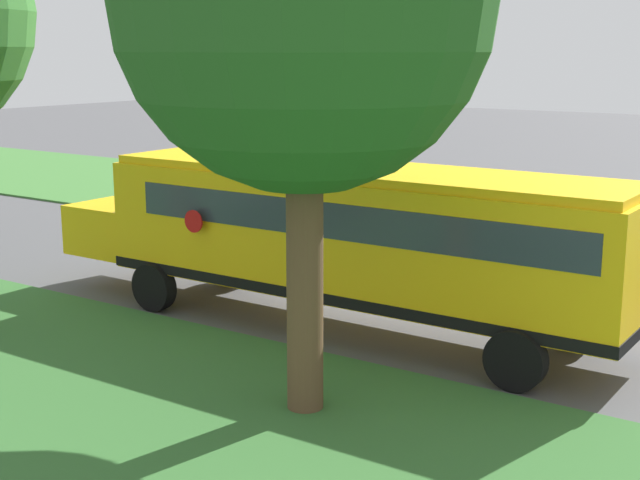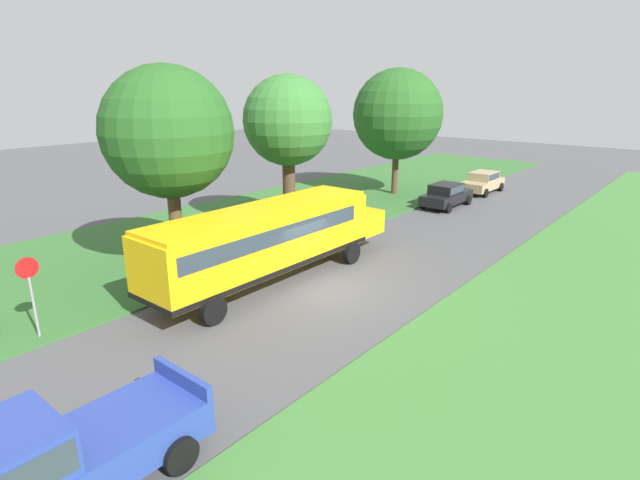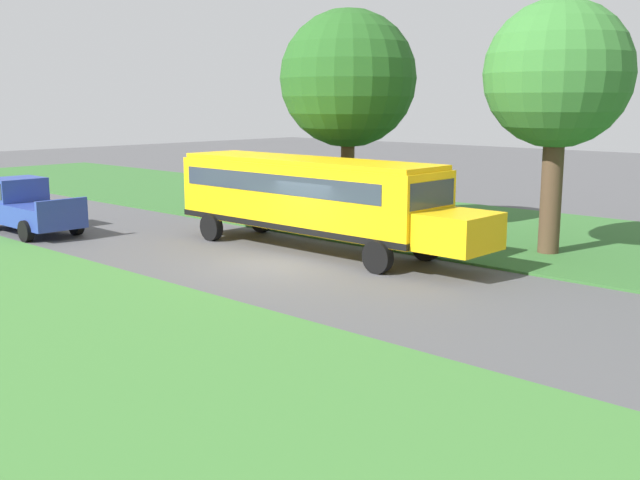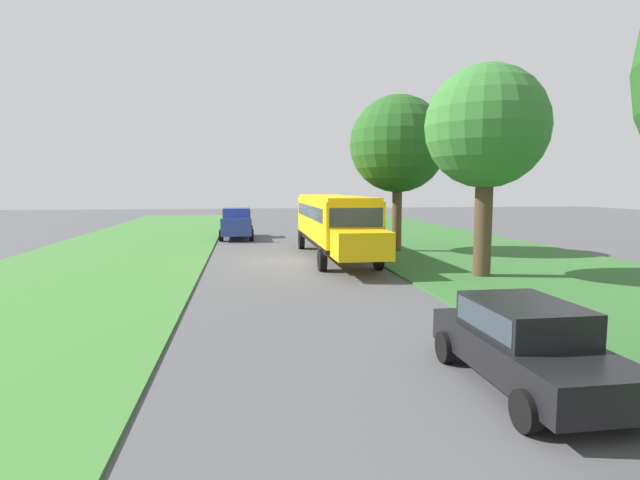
# 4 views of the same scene
# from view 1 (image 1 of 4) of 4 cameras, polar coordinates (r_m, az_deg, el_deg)

# --- Properties ---
(ground_plane) EXTENTS (120.00, 120.00, 0.00)m
(ground_plane) POSITION_cam_1_polar(r_m,az_deg,el_deg) (19.77, 3.38, -3.46)
(ground_plane) COLOR #4C4C4F
(grass_far_side) EXTENTS (10.00, 80.00, 0.07)m
(grass_far_side) POSITION_cam_1_polar(r_m,az_deg,el_deg) (27.68, 12.98, 0.83)
(grass_far_side) COLOR #3D7533
(grass_far_side) RESTS_ON ground
(school_bus) EXTENTS (2.84, 12.42, 3.16)m
(school_bus) POSITION_cam_1_polar(r_m,az_deg,el_deg) (16.94, 1.72, 0.61)
(school_bus) COLOR yellow
(school_bus) RESTS_ON ground
(oak_tree_beside_bus) EXTENTS (5.28, 5.28, 8.59)m
(oak_tree_beside_bus) POSITION_cam_1_polar(r_m,az_deg,el_deg) (12.52, -1.49, 14.78)
(oak_tree_beside_bus) COLOR brown
(oak_tree_beside_bus) RESTS_ON ground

